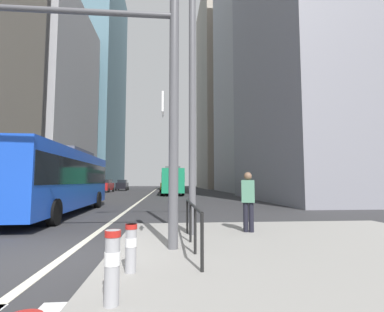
# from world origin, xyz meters

# --- Properties ---
(ground_plane) EXTENTS (160.00, 160.00, 0.00)m
(ground_plane) POSITION_xyz_m (0.00, 20.00, 0.00)
(ground_plane) COLOR #303033
(median_island) EXTENTS (9.00, 10.00, 0.15)m
(median_island) POSITION_xyz_m (5.50, -1.00, 0.07)
(median_island) COLOR gray
(median_island) RESTS_ON ground
(lane_centre_line) EXTENTS (0.20, 80.00, 0.01)m
(lane_centre_line) POSITION_xyz_m (0.00, 30.00, 0.01)
(lane_centre_line) COLOR beige
(lane_centre_line) RESTS_ON ground
(office_tower_left_mid) EXTENTS (10.81, 20.81, 28.27)m
(office_tower_left_mid) POSITION_xyz_m (-16.00, 37.43, 14.14)
(office_tower_left_mid) COLOR #9E9EA3
(office_tower_left_mid) RESTS_ON ground
(office_tower_left_far) EXTENTS (12.56, 25.94, 51.87)m
(office_tower_left_far) POSITION_xyz_m (-16.00, 64.02, 25.94)
(office_tower_left_far) COLOR slate
(office_tower_left_far) RESTS_ON ground
(office_tower_right_mid) EXTENTS (11.34, 17.36, 43.43)m
(office_tower_right_mid) POSITION_xyz_m (17.00, 40.61, 21.71)
(office_tower_right_mid) COLOR #9E9EA3
(office_tower_right_mid) RESTS_ON ground
(office_tower_right_far) EXTENTS (12.70, 23.04, 49.12)m
(office_tower_right_far) POSITION_xyz_m (17.00, 64.76, 24.56)
(office_tower_right_far) COLOR gray
(office_tower_right_far) RESTS_ON ground
(city_bus_blue_oncoming) EXTENTS (2.88, 11.74, 3.40)m
(city_bus_blue_oncoming) POSITION_xyz_m (-3.22, 8.43, 1.84)
(city_bus_blue_oncoming) COLOR blue
(city_bus_blue_oncoming) RESTS_ON ground
(city_bus_red_receding) EXTENTS (2.73, 11.52, 3.40)m
(city_bus_red_receding) POSITION_xyz_m (2.88, 30.76, 1.84)
(city_bus_red_receding) COLOR #198456
(city_bus_red_receding) RESTS_ON ground
(car_oncoming_mid) EXTENTS (2.21, 4.40, 1.94)m
(car_oncoming_mid) POSITION_xyz_m (-7.22, 39.33, 0.99)
(car_oncoming_mid) COLOR maroon
(car_oncoming_mid) RESTS_ON ground
(car_receding_near) EXTENTS (2.19, 4.09, 1.94)m
(car_receding_near) POSITION_xyz_m (2.23, 39.81, 0.99)
(car_receding_near) COLOR gold
(car_receding_near) RESTS_ON ground
(car_receding_far) EXTENTS (2.09, 4.51, 1.94)m
(car_receding_far) POSITION_xyz_m (3.13, 57.15, 0.99)
(car_receding_far) COLOR #232838
(car_receding_far) RESTS_ON ground
(car_oncoming_far) EXTENTS (2.12, 4.59, 1.94)m
(car_oncoming_far) POSITION_xyz_m (-5.94, 48.04, 0.99)
(car_oncoming_far) COLOR black
(car_oncoming_far) RESTS_ON ground
(traffic_signal_gantry) EXTENTS (5.98, 0.65, 6.00)m
(traffic_signal_gantry) POSITION_xyz_m (0.38, -0.03, 4.10)
(traffic_signal_gantry) COLOR #515156
(traffic_signal_gantry) RESTS_ON median_island
(street_lamp_post) EXTENTS (5.50, 0.32, 8.00)m
(street_lamp_post) POSITION_xyz_m (2.93, 1.66, 5.28)
(street_lamp_post) COLOR #56565B
(street_lamp_post) RESTS_ON median_island
(bollard_left) EXTENTS (0.20, 0.20, 0.89)m
(bollard_left) POSITION_xyz_m (1.55, -2.92, 0.64)
(bollard_left) COLOR #99999E
(bollard_left) RESTS_ON median_island
(bollard_right) EXTENTS (0.20, 0.20, 0.78)m
(bollard_right) POSITION_xyz_m (1.63, -1.65, 0.59)
(bollard_right) COLOR #99999E
(bollard_right) RESTS_ON median_island
(pedestrian_railing) EXTENTS (0.06, 3.60, 0.98)m
(pedestrian_railing) POSITION_xyz_m (2.80, 0.05, 0.85)
(pedestrian_railing) COLOR black
(pedestrian_railing) RESTS_ON median_island
(pedestrian_waiting) EXTENTS (0.43, 0.34, 1.76)m
(pedestrian_waiting) POSITION_xyz_m (4.63, 1.93, 1.13)
(pedestrian_waiting) COLOR black
(pedestrian_waiting) RESTS_ON median_island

